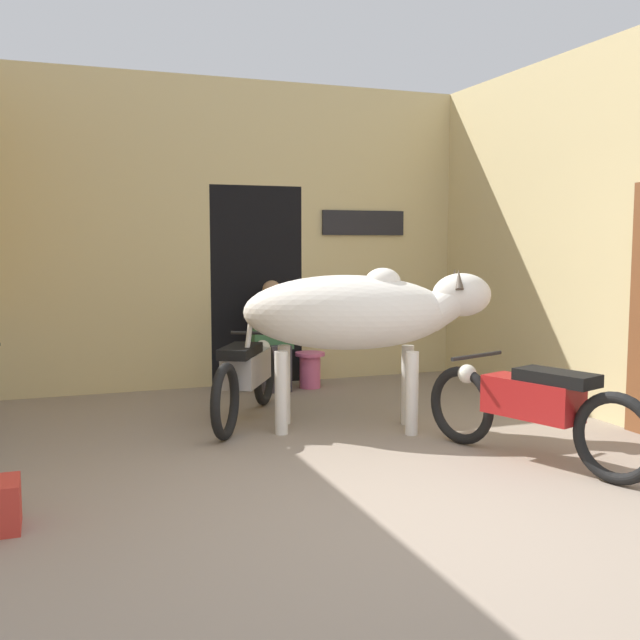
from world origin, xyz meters
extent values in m
plane|color=gray|center=(0.00, 0.00, 0.00)|extent=(30.00, 30.00, 0.00)
cube|color=#D1BC84|center=(0.00, 4.53, 2.82)|extent=(5.55, 0.18, 1.15)
cube|color=#D1BC84|center=(-1.48, 4.53, 1.12)|extent=(2.58, 0.18, 2.24)
cube|color=#D1BC84|center=(1.82, 4.53, 1.12)|extent=(1.91, 0.18, 2.24)
cube|color=black|center=(0.34, 4.89, 1.12)|extent=(1.06, 0.90, 2.24)
cube|color=black|center=(1.63, 4.42, 1.84)|extent=(1.03, 0.03, 0.29)
cube|color=#D1BC84|center=(2.87, 2.22, 1.70)|extent=(0.18, 4.44, 3.39)
ellipsoid|color=silver|center=(0.49, 2.15, 1.01)|extent=(1.88, 1.26, 0.64)
ellipsoid|color=silver|center=(0.78, 2.04, 1.27)|extent=(0.38, 0.36, 0.23)
cylinder|color=silver|center=(1.24, 1.85, 1.06)|extent=(0.50, 0.43, 0.42)
ellipsoid|color=silver|center=(1.40, 1.79, 1.16)|extent=(0.58, 0.47, 0.37)
cylinder|color=silver|center=(-0.29, 2.45, 0.79)|extent=(0.14, 0.09, 0.63)
cylinder|color=silver|center=(1.06, 2.12, 0.35)|extent=(0.11, 0.11, 0.70)
cylinder|color=silver|center=(0.93, 1.78, 0.35)|extent=(0.11, 0.11, 0.70)
cylinder|color=silver|center=(0.05, 2.52, 0.35)|extent=(0.11, 0.11, 0.70)
cylinder|color=silver|center=(-0.09, 2.17, 0.35)|extent=(0.11, 0.11, 0.70)
cone|color=#473D33|center=(1.40, 1.93, 1.30)|extent=(0.12, 0.15, 0.19)
cone|color=#473D33|center=(1.31, 1.69, 1.30)|extent=(0.12, 0.15, 0.19)
torus|color=black|center=(1.60, 0.15, 0.31)|extent=(0.28, 0.62, 0.62)
torus|color=black|center=(1.17, 1.38, 0.31)|extent=(0.28, 0.62, 0.62)
cube|color=maroon|center=(1.38, 0.77, 0.48)|extent=(0.50, 0.77, 0.28)
cube|color=black|center=(1.45, 0.58, 0.66)|extent=(0.44, 0.63, 0.09)
cylinder|color=black|center=(1.22, 1.25, 0.73)|extent=(0.56, 0.22, 0.03)
sphere|color=silver|center=(1.19, 1.33, 0.57)|extent=(0.15, 0.15, 0.15)
torus|color=black|center=(-0.57, 2.16, 0.32)|extent=(0.38, 0.59, 0.63)
torus|color=black|center=(0.09, 3.32, 0.32)|extent=(0.38, 0.59, 0.63)
cube|color=#9E9993|center=(-0.24, 2.74, 0.48)|extent=(0.61, 0.78, 0.28)
cube|color=black|center=(-0.34, 2.57, 0.66)|extent=(0.52, 0.64, 0.09)
cylinder|color=black|center=(0.02, 3.19, 0.74)|extent=(0.52, 0.31, 0.03)
sphere|color=silver|center=(0.07, 3.27, 0.58)|extent=(0.15, 0.15, 0.15)
cube|color=#3D3842|center=(0.39, 3.90, 0.20)|extent=(0.31, 0.14, 0.40)
cube|color=#3D3842|center=(0.39, 3.99, 0.45)|extent=(0.31, 0.32, 0.11)
cube|color=#386B42|center=(0.39, 4.06, 0.72)|extent=(0.44, 0.20, 0.55)
sphere|color=#937051|center=(0.39, 4.06, 1.09)|extent=(0.20, 0.20, 0.20)
cylinder|color=#DB6093|center=(0.81, 4.00, 0.18)|extent=(0.23, 0.23, 0.36)
cylinder|color=#DB6093|center=(0.81, 4.00, 0.38)|extent=(0.33, 0.33, 0.04)
camera|label=1|loc=(-1.91, -3.72, 1.60)|focal=42.00mm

